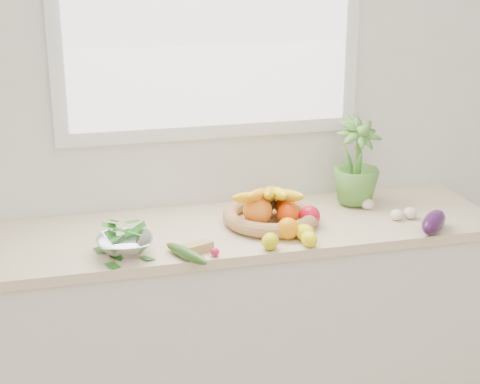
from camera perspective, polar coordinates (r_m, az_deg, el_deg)
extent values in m
cube|color=white|center=(3.14, -2.36, 6.95)|extent=(4.50, 0.02, 2.70)
cube|color=silver|center=(3.19, -0.98, -10.55)|extent=(2.20, 0.58, 0.86)
cube|color=beige|center=(3.00, -1.02, -3.03)|extent=(2.24, 0.62, 0.04)
cube|color=white|center=(3.07, -2.40, 14.22)|extent=(1.30, 0.03, 1.10)
cube|color=white|center=(3.05, -2.32, 14.19)|extent=(1.18, 0.01, 0.98)
sphere|color=orange|center=(2.86, 3.73, -2.85)|extent=(0.11, 0.11, 0.09)
ellipsoid|color=#FFEC0D|center=(2.80, 5.39, -3.67)|extent=(0.07, 0.08, 0.06)
ellipsoid|color=#D1C60B|center=(2.76, 2.36, -3.84)|extent=(0.09, 0.10, 0.06)
ellipsoid|color=yellow|center=(2.85, 5.06, -3.15)|extent=(0.10, 0.10, 0.07)
sphere|color=red|center=(2.98, 5.41, -1.90)|extent=(0.10, 0.10, 0.09)
cube|color=tan|center=(2.74, -3.33, -4.34)|extent=(0.13, 0.09, 0.04)
ellipsoid|color=white|center=(3.12, 12.07, -1.73)|extent=(0.07, 0.07, 0.05)
ellipsoid|color=white|center=(3.22, 9.86, -0.92)|extent=(0.07, 0.07, 0.05)
ellipsoid|color=silver|center=(3.14, 13.06, -1.60)|extent=(0.06, 0.06, 0.05)
ellipsoid|color=#31103C|center=(3.02, 14.80, -2.26)|extent=(0.20, 0.20, 0.08)
ellipsoid|color=#295619|center=(2.69, -4.19, -4.78)|extent=(0.15, 0.23, 0.04)
sphere|color=#D41A47|center=(2.71, -1.95, -4.67)|extent=(0.04, 0.04, 0.03)
imported|color=#518D33|center=(3.22, 9.01, 2.38)|extent=(0.25, 0.25, 0.37)
cylinder|color=tan|center=(3.02, 2.40, -2.34)|extent=(0.43, 0.43, 0.01)
torus|color=tan|center=(3.01, 2.41, -1.84)|extent=(0.51, 0.51, 0.06)
sphere|color=orange|center=(2.95, 1.38, -1.48)|extent=(0.15, 0.15, 0.12)
sphere|color=#FF4D08|center=(2.97, 3.74, -1.69)|extent=(0.12, 0.12, 0.09)
sphere|color=#FF4508|center=(3.06, 3.52, -1.06)|extent=(0.11, 0.11, 0.09)
ellipsoid|color=black|center=(3.06, 1.86, -0.74)|extent=(0.13, 0.13, 0.12)
ellipsoid|color=yellow|center=(2.95, 1.10, -0.48)|extent=(0.25, 0.18, 0.11)
ellipsoid|color=#FFA815|center=(2.96, 1.68, -0.20)|extent=(0.20, 0.24, 0.11)
ellipsoid|color=gold|center=(2.96, 2.31, -0.07)|extent=(0.14, 0.26, 0.11)
ellipsoid|color=#FFF415|center=(2.98, 2.87, -0.10)|extent=(0.06, 0.27, 0.11)
ellipsoid|color=yellow|center=(2.98, 3.51, -0.27)|extent=(0.12, 0.27, 0.11)
cylinder|color=silver|center=(2.76, -8.87, -4.63)|extent=(0.09, 0.09, 0.02)
imported|color=silver|center=(2.75, -8.91, -4.01)|extent=(0.22, 0.22, 0.05)
ellipsoid|color=#22691A|center=(2.73, -8.95, -3.21)|extent=(0.16, 0.16, 0.06)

